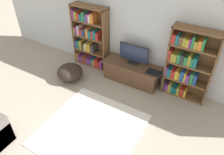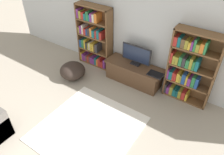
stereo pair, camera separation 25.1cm
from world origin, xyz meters
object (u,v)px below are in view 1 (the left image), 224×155
at_px(bookshelf_left, 90,38).
at_px(television, 134,54).
at_px(beanbag_ottoman, 70,72).
at_px(laptop, 154,73).
at_px(bookshelf_right, 187,65).
at_px(tv_stand, 132,72).

relative_size(bookshelf_left, television, 2.25).
bearing_deg(beanbag_ottoman, laptop, 18.50).
bearing_deg(bookshelf_right, beanbag_ottoman, -161.40).
xyz_separation_m(bookshelf_right, beanbag_ottoman, (-2.66, -0.90, -0.62)).
distance_m(bookshelf_left, beanbag_ottoman, 1.08).
height_order(bookshelf_right, beanbag_ottoman, bookshelf_right).
distance_m(television, beanbag_ottoman, 1.72).
distance_m(laptop, beanbag_ottoman, 2.15).
bearing_deg(laptop, tv_stand, 172.92).
relative_size(bookshelf_right, laptop, 4.77).
distance_m(television, laptop, 0.67).
height_order(tv_stand, television, television).
xyz_separation_m(tv_stand, beanbag_ottoman, (-1.41, -0.75, -0.04)).
distance_m(bookshelf_left, tv_stand, 1.47).
xyz_separation_m(bookshelf_left, beanbag_ottoman, (-0.05, -0.89, -0.60)).
relative_size(bookshelf_left, tv_stand, 1.15).
bearing_deg(tv_stand, beanbag_ottoman, -152.02).
xyz_separation_m(tv_stand, laptop, (0.60, -0.08, 0.27)).
bearing_deg(television, laptop, -12.52).
bearing_deg(bookshelf_right, laptop, -161.11).
bearing_deg(tv_stand, bookshelf_left, 173.92).
bearing_deg(beanbag_ottoman, bookshelf_right, 18.60).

